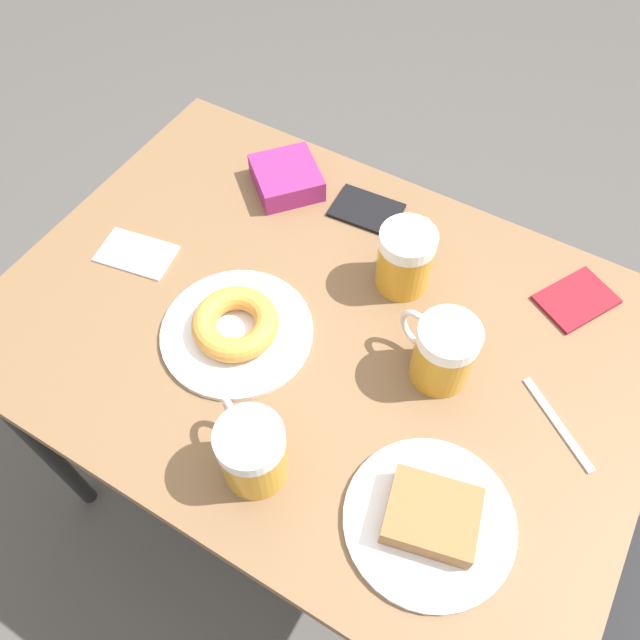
{
  "coord_description": "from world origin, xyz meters",
  "views": [
    {
      "loc": [
        0.49,
        0.28,
        1.6
      ],
      "look_at": [
        0.0,
        0.0,
        0.76
      ],
      "focal_mm": 35.0,
      "sensor_mm": 36.0,
      "label": 1
    }
  ],
  "objects_px": {
    "beer_mug_center": "(406,258)",
    "fork": "(558,424)",
    "passport_far_edge": "(366,210)",
    "plate_with_donut": "(236,327)",
    "beer_mug_left": "(252,452)",
    "plate_with_cake": "(430,518)",
    "blue_pouch": "(287,178)",
    "passport_near_edge": "(576,299)",
    "napkin_folded": "(136,254)",
    "beer_mug_right": "(443,352)"
  },
  "relations": [
    {
      "from": "passport_far_edge",
      "to": "blue_pouch",
      "type": "bearing_deg",
      "value": -83.32
    },
    {
      "from": "plate_with_cake",
      "to": "napkin_folded",
      "type": "bearing_deg",
      "value": -104.41
    },
    {
      "from": "plate_with_donut",
      "to": "beer_mug_left",
      "type": "bearing_deg",
      "value": 41.01
    },
    {
      "from": "beer_mug_center",
      "to": "fork",
      "type": "distance_m",
      "value": 0.35
    },
    {
      "from": "fork",
      "to": "blue_pouch",
      "type": "bearing_deg",
      "value": -109.68
    },
    {
      "from": "beer_mug_center",
      "to": "passport_near_edge",
      "type": "xyz_separation_m",
      "value": [
        -0.11,
        0.27,
        -0.06
      ]
    },
    {
      "from": "plate_with_cake",
      "to": "plate_with_donut",
      "type": "xyz_separation_m",
      "value": [
        -0.12,
        -0.4,
        0.0
      ]
    },
    {
      "from": "plate_with_cake",
      "to": "beer_mug_left",
      "type": "distance_m",
      "value": 0.26
    },
    {
      "from": "passport_near_edge",
      "to": "passport_far_edge",
      "type": "xyz_separation_m",
      "value": [
        -0.0,
        -0.4,
        0.0
      ]
    },
    {
      "from": "beer_mug_center",
      "to": "napkin_folded",
      "type": "distance_m",
      "value": 0.48
    },
    {
      "from": "plate_with_cake",
      "to": "passport_far_edge",
      "type": "relative_size",
      "value": 1.79
    },
    {
      "from": "fork",
      "to": "blue_pouch",
      "type": "height_order",
      "value": "blue_pouch"
    },
    {
      "from": "beer_mug_left",
      "to": "plate_with_donut",
      "type": "bearing_deg",
      "value": -138.99
    },
    {
      "from": "plate_with_cake",
      "to": "passport_far_edge",
      "type": "bearing_deg",
      "value": -143.58
    },
    {
      "from": "fork",
      "to": "plate_with_cake",
      "type": "bearing_deg",
      "value": -24.63
    },
    {
      "from": "plate_with_cake",
      "to": "fork",
      "type": "relative_size",
      "value": 1.69
    },
    {
      "from": "beer_mug_left",
      "to": "beer_mug_right",
      "type": "relative_size",
      "value": 0.95
    },
    {
      "from": "plate_with_donut",
      "to": "passport_far_edge",
      "type": "bearing_deg",
      "value": 171.12
    },
    {
      "from": "plate_with_cake",
      "to": "beer_mug_left",
      "type": "height_order",
      "value": "beer_mug_left"
    },
    {
      "from": "napkin_folded",
      "to": "beer_mug_center",
      "type": "bearing_deg",
      "value": 113.33
    },
    {
      "from": "fork",
      "to": "passport_far_edge",
      "type": "relative_size",
      "value": 1.06
    },
    {
      "from": "plate_with_donut",
      "to": "beer_mug_center",
      "type": "height_order",
      "value": "beer_mug_center"
    },
    {
      "from": "fork",
      "to": "passport_far_edge",
      "type": "height_order",
      "value": "passport_far_edge"
    },
    {
      "from": "beer_mug_center",
      "to": "passport_far_edge",
      "type": "xyz_separation_m",
      "value": [
        -0.11,
        -0.13,
        -0.06
      ]
    },
    {
      "from": "napkin_folded",
      "to": "blue_pouch",
      "type": "distance_m",
      "value": 0.32
    },
    {
      "from": "napkin_folded",
      "to": "passport_far_edge",
      "type": "relative_size",
      "value": 1.1
    },
    {
      "from": "napkin_folded",
      "to": "fork",
      "type": "height_order",
      "value": "same"
    },
    {
      "from": "plate_with_cake",
      "to": "plate_with_donut",
      "type": "distance_m",
      "value": 0.42
    },
    {
      "from": "beer_mug_center",
      "to": "fork",
      "type": "height_order",
      "value": "beer_mug_center"
    },
    {
      "from": "beer_mug_center",
      "to": "passport_far_edge",
      "type": "distance_m",
      "value": 0.18
    },
    {
      "from": "napkin_folded",
      "to": "fork",
      "type": "distance_m",
      "value": 0.76
    },
    {
      "from": "beer_mug_right",
      "to": "passport_near_edge",
      "type": "bearing_deg",
      "value": 149.03
    },
    {
      "from": "fork",
      "to": "passport_far_edge",
      "type": "xyz_separation_m",
      "value": [
        -0.24,
        -0.45,
        0.0
      ]
    },
    {
      "from": "fork",
      "to": "passport_near_edge",
      "type": "xyz_separation_m",
      "value": [
        -0.24,
        -0.05,
        0.0
      ]
    },
    {
      "from": "plate_with_cake",
      "to": "plate_with_donut",
      "type": "height_order",
      "value": "plate_with_donut"
    },
    {
      "from": "beer_mug_right",
      "to": "passport_far_edge",
      "type": "xyz_separation_m",
      "value": [
        -0.25,
        -0.26,
        -0.06
      ]
    },
    {
      "from": "plate_with_cake",
      "to": "beer_mug_right",
      "type": "height_order",
      "value": "beer_mug_right"
    },
    {
      "from": "plate_with_donut",
      "to": "passport_near_edge",
      "type": "xyz_separation_m",
      "value": [
        -0.35,
        0.46,
        -0.02
      ]
    },
    {
      "from": "beer_mug_left",
      "to": "passport_far_edge",
      "type": "bearing_deg",
      "value": -169.38
    },
    {
      "from": "beer_mug_left",
      "to": "passport_near_edge",
      "type": "bearing_deg",
      "value": 149.58
    },
    {
      "from": "beer_mug_center",
      "to": "passport_far_edge",
      "type": "height_order",
      "value": "beer_mug_center"
    },
    {
      "from": "beer_mug_left",
      "to": "beer_mug_center",
      "type": "bearing_deg",
      "value": 175.64
    },
    {
      "from": "beer_mug_left",
      "to": "napkin_folded",
      "type": "distance_m",
      "value": 0.46
    },
    {
      "from": "fork",
      "to": "blue_pouch",
      "type": "xyz_separation_m",
      "value": [
        -0.22,
        -0.61,
        0.02
      ]
    },
    {
      "from": "passport_near_edge",
      "to": "blue_pouch",
      "type": "xyz_separation_m",
      "value": [
        0.02,
        -0.57,
        0.02
      ]
    },
    {
      "from": "plate_with_donut",
      "to": "beer_mug_left",
      "type": "xyz_separation_m",
      "value": [
        0.18,
        0.15,
        0.04
      ]
    },
    {
      "from": "passport_far_edge",
      "to": "blue_pouch",
      "type": "relative_size",
      "value": 0.77
    },
    {
      "from": "beer_mug_left",
      "to": "passport_far_edge",
      "type": "height_order",
      "value": "beer_mug_left"
    },
    {
      "from": "plate_with_cake",
      "to": "blue_pouch",
      "type": "bearing_deg",
      "value": -131.37
    },
    {
      "from": "blue_pouch",
      "to": "beer_mug_left",
      "type": "bearing_deg",
      "value": 27.49
    }
  ]
}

